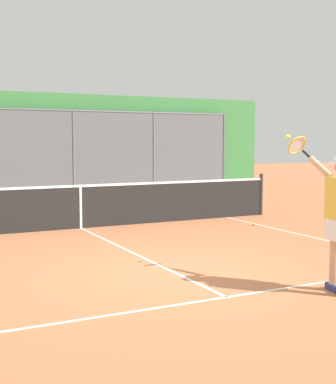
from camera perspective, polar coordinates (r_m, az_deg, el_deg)
ground_plane at (r=7.95m, az=0.59°, el=-8.50°), size 60.00×60.00×0.00m
court_line_markings at (r=6.61m, az=7.11°, el=-11.42°), size 7.62×10.69×0.01m
fence_backdrop at (r=17.39m, az=-15.00°, el=4.49°), size 16.88×1.37×3.40m
tennis_net at (r=11.93m, az=-9.26°, el=-1.47°), size 9.80×0.09×1.07m
tennis_ball_mid_court at (r=12.37m, az=9.16°, el=-3.39°), size 0.07×0.07×0.07m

